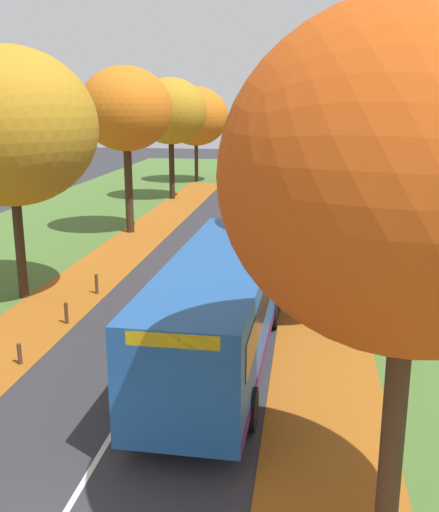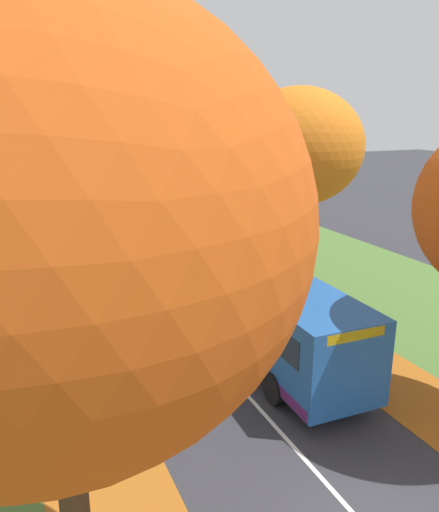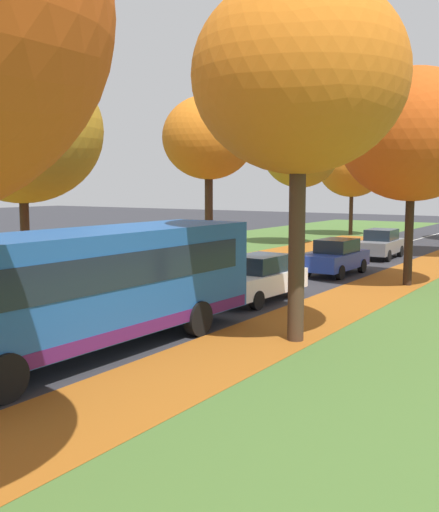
{
  "view_description": "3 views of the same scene",
  "coord_description": "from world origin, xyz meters",
  "px_view_note": "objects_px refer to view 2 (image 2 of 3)",
  "views": [
    {
      "loc": [
        3.97,
        -6.6,
        6.99
      ],
      "look_at": [
        0.89,
        14.32,
        1.43
      ],
      "focal_mm": 42.0,
      "sensor_mm": 36.0,
      "label": 1
    },
    {
      "loc": [
        -6.06,
        -5.96,
        8.21
      ],
      "look_at": [
        2.02,
        12.51,
        2.34
      ],
      "focal_mm": 35.0,
      "sensor_mm": 36.0,
      "label": 2
    },
    {
      "loc": [
        12.26,
        -1.74,
        4.07
      ],
      "look_at": [
        2.19,
        13.52,
        1.89
      ],
      "focal_mm": 42.0,
      "sensor_mm": 36.0,
      "label": 3
    }
  ],
  "objects_px": {
    "car_white_lead": "(187,266)",
    "tree_right_near": "(298,147)",
    "bollard_fifth": "(99,341)",
    "tree_right_distant": "(121,133)",
    "bollard_third": "(146,445)",
    "tree_right_far": "(151,131)",
    "bus": "(262,305)",
    "tree_left_distant": "(1,141)",
    "bollard_sixth": "(83,311)",
    "bollard_fourth": "(116,385)",
    "tree_left_mid": "(9,144)",
    "car_blue_following": "(145,234)",
    "tree_right_mid": "(204,148)",
    "tree_left_far": "(2,140)",
    "car_grey_third_in_line": "(115,214)",
    "tree_left_nearest": "(47,225)"
  },
  "relations": [
    {
      "from": "tree_left_mid",
      "to": "bollard_third",
      "type": "bearing_deg",
      "value": -84.48
    },
    {
      "from": "tree_left_mid",
      "to": "tree_right_far",
      "type": "bearing_deg",
      "value": 42.92
    },
    {
      "from": "bollard_sixth",
      "to": "car_white_lead",
      "type": "distance_m",
      "value": 6.23
    },
    {
      "from": "bollard_sixth",
      "to": "bus",
      "type": "height_order",
      "value": "bus"
    },
    {
      "from": "car_blue_following",
      "to": "tree_left_far",
      "type": "bearing_deg",
      "value": 122.62
    },
    {
      "from": "tree_right_near",
      "to": "car_white_lead",
      "type": "distance_m",
      "value": 8.07
    },
    {
      "from": "tree_left_mid",
      "to": "car_blue_following",
      "type": "bearing_deg",
      "value": -2.68
    },
    {
      "from": "tree_right_near",
      "to": "tree_right_far",
      "type": "xyz_separation_m",
      "value": [
        -0.02,
        22.0,
        -0.07
      ]
    },
    {
      "from": "bollard_fourth",
      "to": "bollard_sixth",
      "type": "height_order",
      "value": "bollard_sixth"
    },
    {
      "from": "bollard_sixth",
      "to": "car_grey_third_in_line",
      "type": "bearing_deg",
      "value": 73.5
    },
    {
      "from": "tree_left_distant",
      "to": "car_grey_third_in_line",
      "type": "relative_size",
      "value": 1.88
    },
    {
      "from": "bollard_fifth",
      "to": "tree_right_distant",
      "type": "bearing_deg",
      "value": 75.44
    },
    {
      "from": "bollard_sixth",
      "to": "car_white_lead",
      "type": "bearing_deg",
      "value": 26.44
    },
    {
      "from": "tree_right_near",
      "to": "tree_right_distant",
      "type": "xyz_separation_m",
      "value": [
        0.0,
        32.92,
        -0.61
      ]
    },
    {
      "from": "car_white_lead",
      "to": "car_blue_following",
      "type": "xyz_separation_m",
      "value": [
        -0.16,
        7.36,
        0.0
      ]
    },
    {
      "from": "tree_left_distant",
      "to": "car_grey_third_in_line",
      "type": "bearing_deg",
      "value": -62.94
    },
    {
      "from": "bollard_fourth",
      "to": "tree_right_far",
      "type": "bearing_deg",
      "value": 71.33
    },
    {
      "from": "tree_right_distant",
      "to": "bollard_sixth",
      "type": "distance_m",
      "value": 33.28
    },
    {
      "from": "tree_left_nearest",
      "to": "tree_left_far",
      "type": "distance_m",
      "value": 35.33
    },
    {
      "from": "tree_left_distant",
      "to": "car_grey_third_in_line",
      "type": "distance_m",
      "value": 16.43
    },
    {
      "from": "tree_right_distant",
      "to": "bollard_fourth",
      "type": "relative_size",
      "value": 14.63
    },
    {
      "from": "bollard_third",
      "to": "bus",
      "type": "distance_m",
      "value": 6.77
    },
    {
      "from": "bollard_third",
      "to": "car_white_lead",
      "type": "relative_size",
      "value": 0.14
    },
    {
      "from": "tree_left_mid",
      "to": "bollard_third",
      "type": "height_order",
      "value": "tree_left_mid"
    },
    {
      "from": "tree_right_near",
      "to": "bollard_fourth",
      "type": "relative_size",
      "value": 15.38
    },
    {
      "from": "tree_right_distant",
      "to": "car_grey_third_in_line",
      "type": "height_order",
      "value": "tree_right_distant"
    },
    {
      "from": "car_white_lead",
      "to": "tree_right_near",
      "type": "bearing_deg",
      "value": -50.13
    },
    {
      "from": "car_blue_following",
      "to": "tree_left_mid",
      "type": "bearing_deg",
      "value": 177.32
    },
    {
      "from": "tree_left_nearest",
      "to": "bus",
      "type": "height_order",
      "value": "tree_left_nearest"
    },
    {
      "from": "bus",
      "to": "car_blue_following",
      "type": "bearing_deg",
      "value": 89.98
    },
    {
      "from": "bollard_third",
      "to": "bollard_fifth",
      "type": "xyz_separation_m",
      "value": [
        0.02,
        6.15,
        0.05
      ]
    },
    {
      "from": "tree_left_mid",
      "to": "tree_right_near",
      "type": "relative_size",
      "value": 0.94
    },
    {
      "from": "bus",
      "to": "tree_left_distant",
      "type": "bearing_deg",
      "value": 101.5
    },
    {
      "from": "tree_left_distant",
      "to": "car_blue_following",
      "type": "bearing_deg",
      "value": -70.59
    },
    {
      "from": "bollard_sixth",
      "to": "car_blue_following",
      "type": "distance_m",
      "value": 11.48
    },
    {
      "from": "tree_left_mid",
      "to": "tree_left_far",
      "type": "relative_size",
      "value": 1.02
    },
    {
      "from": "tree_right_near",
      "to": "bus",
      "type": "distance_m",
      "value": 7.34
    },
    {
      "from": "tree_left_distant",
      "to": "bollard_fifth",
      "type": "relative_size",
      "value": 11.29
    },
    {
      "from": "bollard_fourth",
      "to": "bus",
      "type": "bearing_deg",
      "value": 9.07
    },
    {
      "from": "tree_left_far",
      "to": "car_white_lead",
      "type": "height_order",
      "value": "tree_left_far"
    },
    {
      "from": "tree_left_distant",
      "to": "car_white_lead",
      "type": "distance_m",
      "value": 29.87
    },
    {
      "from": "tree_right_far",
      "to": "bollard_fifth",
      "type": "distance_m",
      "value": 26.07
    },
    {
      "from": "tree_left_nearest",
      "to": "bus",
      "type": "distance_m",
      "value": 12.25
    },
    {
      "from": "tree_left_nearest",
      "to": "bollard_fourth",
      "type": "xyz_separation_m",
      "value": [
        2.04,
        7.37,
        -6.63
      ]
    },
    {
      "from": "tree_right_mid",
      "to": "bus",
      "type": "distance_m",
      "value": 15.35
    },
    {
      "from": "tree_left_nearest",
      "to": "bollard_fifth",
      "type": "distance_m",
      "value": 12.52
    },
    {
      "from": "tree_right_near",
      "to": "tree_right_far",
      "type": "bearing_deg",
      "value": 90.05
    },
    {
      "from": "bollard_fifth",
      "to": "car_grey_third_in_line",
      "type": "relative_size",
      "value": 0.17
    },
    {
      "from": "tree_left_far",
      "to": "bus",
      "type": "bearing_deg",
      "value": -74.59
    },
    {
      "from": "tree_left_distant",
      "to": "bollard_sixth",
      "type": "relative_size",
      "value": 10.74
    }
  ]
}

